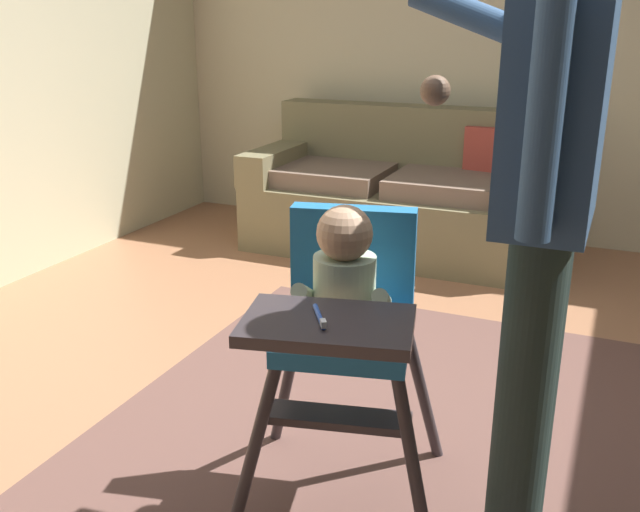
# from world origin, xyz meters

# --- Properties ---
(ground) EXTENTS (6.08, 6.66, 0.10)m
(ground) POSITION_xyz_m (0.00, 0.00, -0.05)
(ground) COLOR #A8704F
(wall_far) EXTENTS (5.28, 0.06, 2.68)m
(wall_far) POSITION_xyz_m (0.00, 2.56, 1.34)
(wall_far) COLOR beige
(wall_far) RESTS_ON ground
(area_rug) EXTENTS (1.94, 2.22, 0.01)m
(area_rug) POSITION_xyz_m (0.12, 0.00, 0.00)
(area_rug) COLOR brown
(area_rug) RESTS_ON ground
(couch) EXTENTS (1.75, 0.86, 0.86)m
(couch) POSITION_xyz_m (-0.50, 2.04, 0.33)
(couch) COLOR #7B7352
(couch) RESTS_ON ground
(high_chair) EXTENTS (0.72, 0.82, 0.93)m
(high_chair) POSITION_xyz_m (0.12, -0.41, 0.63)
(high_chair) COLOR #362F33
(high_chair) RESTS_ON ground
(adult_standing) EXTENTS (0.51, 0.50, 1.69)m
(adult_standing) POSITION_xyz_m (0.62, -0.41, 0.96)
(adult_standing) COLOR #263633
(adult_standing) RESTS_ON ground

